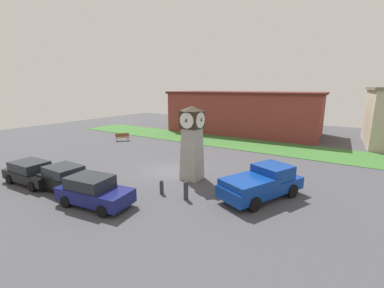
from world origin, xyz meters
TOP-DOWN VIEW (x-y plane):
  - ground_plane at (0.00, 0.00)m, footprint 66.25×66.25m
  - clock_tower at (2.47, -0.51)m, footprint 1.69×1.79m
  - bollard_near_tower at (4.04, -3.61)m, footprint 0.27×0.27m
  - bollard_mid_row at (2.34, -3.73)m, footprint 0.24×0.24m
  - car_navy_sedan at (-6.10, -7.03)m, footprint 4.36×2.13m
  - car_near_tower at (-2.98, -6.54)m, footprint 3.91×1.97m
  - car_by_building at (0.20, -6.90)m, footprint 4.35×2.38m
  - pickup_truck at (7.62, -1.02)m, footprint 3.95×5.61m
  - bench at (-11.66, 5.96)m, footprint 1.45×1.56m
  - pedestrian_near_bench at (-6.42, 13.00)m, footprint 0.31×0.44m
  - warehouse_blue_far at (-1.67, 19.47)m, footprint 20.99×9.87m
  - grass_verge_far at (-3.12, 12.15)m, footprint 39.75×6.09m

SIDE VIEW (x-z plane):
  - ground_plane at x=0.00m, z-range 0.00..0.00m
  - grass_verge_far at x=-3.12m, z-range 0.00..0.04m
  - bollard_mid_row at x=2.34m, z-range 0.01..0.88m
  - bench at x=-11.66m, z-range 0.07..0.97m
  - bollard_near_tower at x=4.04m, z-range 0.01..1.14m
  - car_navy_sedan at x=-6.10m, z-range 0.01..1.49m
  - car_near_tower at x=-2.98m, z-range 0.01..1.57m
  - car_by_building at x=0.20m, z-range 0.00..1.63m
  - pedestrian_near_bench at x=-6.42m, z-range 0.11..1.70m
  - pickup_truck at x=7.62m, z-range 0.01..1.86m
  - clock_tower at x=2.47m, z-range 0.06..5.19m
  - warehouse_blue_far at x=-1.67m, z-range 0.01..5.72m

